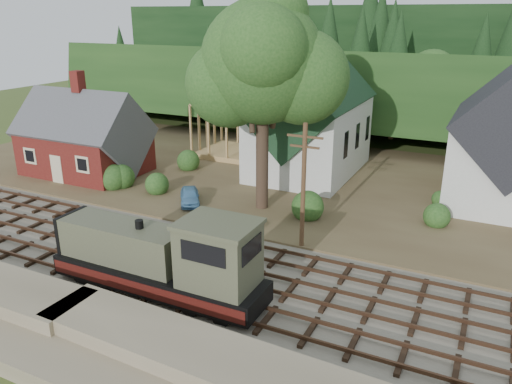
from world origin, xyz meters
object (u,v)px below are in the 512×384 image
at_px(car_blue, 190,196).
at_px(patio_set, 99,157).
at_px(locomotive, 164,261).
at_px(car_green, 35,146).

relative_size(car_blue, patio_set, 1.43).
distance_m(locomotive, car_green, 32.92).
relative_size(locomotive, patio_set, 4.75).
bearing_deg(car_green, car_blue, -83.06).
bearing_deg(car_blue, car_green, 131.61).
bearing_deg(car_blue, locomotive, -97.32).
distance_m(car_blue, car_green, 23.11).
bearing_deg(locomotive, patio_set, 141.54).
bearing_deg(patio_set, locomotive, -38.46).
bearing_deg(patio_set, car_blue, -8.00).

